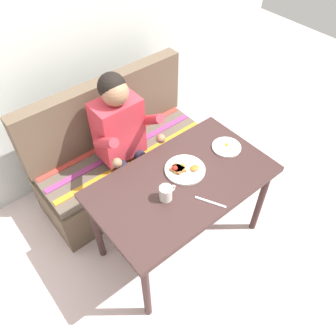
# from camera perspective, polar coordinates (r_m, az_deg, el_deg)

# --- Properties ---
(ground_plane) EXTENTS (8.00, 8.00, 0.00)m
(ground_plane) POSITION_cam_1_polar(r_m,az_deg,el_deg) (2.81, 2.00, -11.80)
(ground_plane) COLOR beige
(back_wall) EXTENTS (4.40, 0.10, 2.60)m
(back_wall) POSITION_cam_1_polar(r_m,az_deg,el_deg) (2.76, -16.22, 21.84)
(back_wall) COLOR silver
(back_wall) RESTS_ON ground
(table) EXTENTS (1.20, 0.70, 0.73)m
(table) POSITION_cam_1_polar(r_m,az_deg,el_deg) (2.28, 2.41, -3.36)
(table) COLOR #392423
(table) RESTS_ON ground
(couch) EXTENTS (1.44, 0.56, 1.00)m
(couch) POSITION_cam_1_polar(r_m,az_deg,el_deg) (2.93, -7.69, 1.59)
(couch) COLOR brown
(couch) RESTS_ON ground
(person) EXTENTS (0.45, 0.61, 1.21)m
(person) POSITION_cam_1_polar(r_m,az_deg,el_deg) (2.52, -7.33, 5.42)
(person) COLOR #C7323E
(person) RESTS_ON ground
(plate_breakfast) EXTENTS (0.27, 0.27, 0.05)m
(plate_breakfast) POSITION_cam_1_polar(r_m,az_deg,el_deg) (2.26, 2.68, -0.24)
(plate_breakfast) COLOR white
(plate_breakfast) RESTS_ON table
(plate_eggs) EXTENTS (0.20, 0.20, 0.04)m
(plate_eggs) POSITION_cam_1_polar(r_m,az_deg,el_deg) (2.45, 9.72, 3.48)
(plate_eggs) COLOR white
(plate_eggs) RESTS_ON table
(coffee_mug) EXTENTS (0.12, 0.08, 0.10)m
(coffee_mug) POSITION_cam_1_polar(r_m,az_deg,el_deg) (2.08, -0.33, -4.14)
(coffee_mug) COLOR white
(coffee_mug) RESTS_ON table
(knife) EXTENTS (0.10, 0.18, 0.00)m
(knife) POSITION_cam_1_polar(r_m,az_deg,el_deg) (2.11, 7.08, -5.64)
(knife) COLOR silver
(knife) RESTS_ON table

